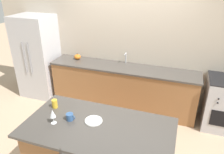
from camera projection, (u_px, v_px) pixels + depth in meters
ground_plane at (117, 114)px, 4.45m from camera, size 18.00×18.00×0.00m
wall_back at (128, 42)px, 4.42m from camera, size 6.00×0.07×2.70m
back_counter at (122, 87)px, 4.55m from camera, size 2.99×0.63×0.92m
sink_faucet at (126, 57)px, 4.45m from camera, size 0.02×0.13×0.22m
refrigerator at (38, 57)px, 4.88m from camera, size 0.81×0.70×1.82m
dinner_plate at (94, 121)px, 2.71m from camera, size 0.22×0.22×0.02m
wine_glass at (53, 114)px, 2.63m from camera, size 0.07×0.07×0.19m
coffee_mug at (70, 117)px, 2.72m from camera, size 0.12×0.09×0.09m
tumbler_cup at (55, 104)px, 2.97m from camera, size 0.07×0.07×0.12m
pumpkin_decoration at (77, 57)px, 4.69m from camera, size 0.14×0.14×0.13m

